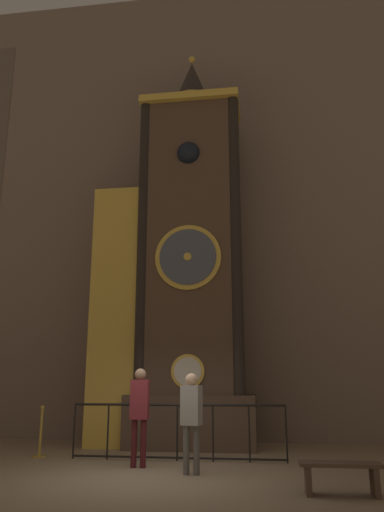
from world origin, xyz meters
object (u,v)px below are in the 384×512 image
Objects in this scene: clock_tower at (177,270)px; visitor_near at (140,407)px; visitor_far at (191,412)px; visitor_bench at (341,472)px; stanchion_post at (40,440)px.

visitor_near is at bearing -93.61° from clock_tower.
visitor_far is 1.49× the size of visitor_bench.
visitor_bench is (2.31, -1.32, -0.72)m from visitor_far.
visitor_far is 1.61× the size of stanchion_post.
clock_tower is 5.21m from stanchion_post.
stanchion_post is at bearing 170.31° from visitor_far.
visitor_near reaches higher than visitor_far.
clock_tower is at bearing 83.51° from visitor_near.
stanchion_post is (-2.60, -1.95, -4.07)m from clock_tower.
visitor_near is 1.71× the size of stanchion_post.
visitor_near is at bearing 166.72° from visitor_far.
visitor_bench is (3.21, -4.89, -4.11)m from clock_tower.
stanchion_post is at bearing 153.14° from visitor_bench.
stanchion_post is (-2.41, 1.03, -0.75)m from visitor_near.
clock_tower reaches higher than stanchion_post.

